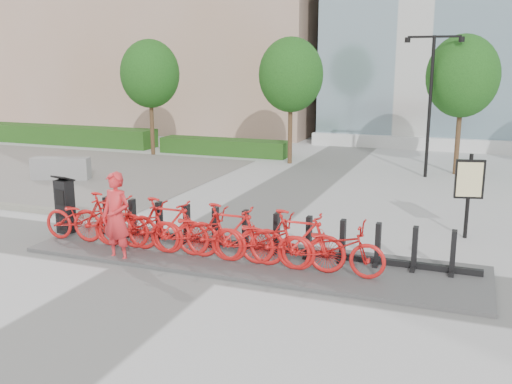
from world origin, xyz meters
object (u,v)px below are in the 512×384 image
(kiosk, at_px, (65,205))
(map_sign, at_px, (469,183))
(jersey_barrier, at_px, (61,169))
(bike_0, at_px, (83,219))
(worker_red, at_px, (116,217))

(kiosk, xyz_separation_m, map_sign, (8.96, 3.21, 0.58))
(jersey_barrier, bearing_deg, map_sign, -28.49)
(kiosk, relative_size, jersey_barrier, 0.70)
(bike_0, xyz_separation_m, kiosk, (-0.84, 0.44, 0.14))
(kiosk, xyz_separation_m, jersey_barrier, (-4.67, 5.52, -0.36))
(bike_0, distance_m, worker_red, 1.53)
(kiosk, bearing_deg, map_sign, 25.33)
(kiosk, height_order, jersey_barrier, kiosk)
(map_sign, bearing_deg, bike_0, -169.77)
(bike_0, bearing_deg, kiosk, 62.65)
(kiosk, bearing_deg, worker_red, -20.78)
(kiosk, distance_m, map_sign, 9.53)
(worker_red, xyz_separation_m, jersey_barrier, (-6.86, 6.60, -0.56))
(bike_0, bearing_deg, worker_red, -115.74)
(worker_red, relative_size, map_sign, 0.94)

